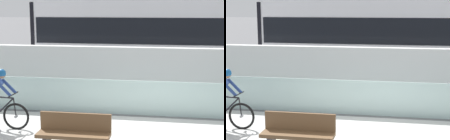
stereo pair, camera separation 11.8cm
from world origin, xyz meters
The scene contains 8 objects.
ground_plane centered at (0.00, 0.00, 0.00)m, with size 200.00×200.00×0.00m, color slate.
bike_path_deck centered at (0.00, 0.00, 0.01)m, with size 32.00×3.20×0.01m, color silver.
glass_parapet centered at (0.00, 1.85, 0.52)m, with size 32.00×0.05×1.04m, color silver.
concrete_barrier_wall centered at (0.00, 3.65, 0.92)m, with size 32.00×0.36×1.83m, color white.
tram_rail_near centered at (0.00, 6.13, 0.00)m, with size 32.00×0.08×0.01m, color #595654.
tram_rail_far centered at (0.00, 7.57, 0.00)m, with size 32.00×0.08×0.01m, color #595654.
tram centered at (0.36, 6.85, 1.89)m, with size 11.06×2.54×3.81m.
bench centered at (-1.48, -1.29, 0.48)m, with size 1.60×0.45×0.89m.
Camera 1 is at (0.55, -8.60, 3.18)m, focal length 58.31 mm.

